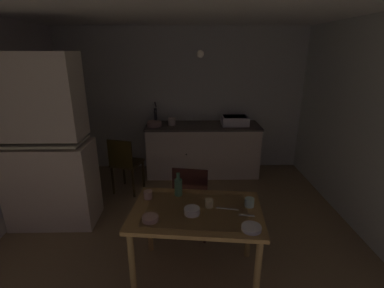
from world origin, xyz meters
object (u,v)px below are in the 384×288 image
Objects in this scene: hutch_cabinet at (46,150)px; mug_tall at (209,203)px; hand_pump at (155,115)px; chair_by_counter at (125,163)px; serving_bowl_wide at (150,218)px; dining_table at (196,219)px; glass_bottle at (178,187)px; chair_far_side at (192,199)px; mixing_bowl_counter at (154,124)px; sink_basin at (235,120)px.

hutch_cabinet reaches higher than mug_tall.
hand_pump is (1.14, 1.48, 0.08)m from hutch_cabinet.
mug_tall is (1.13, -1.65, 0.29)m from chair_by_counter.
chair_by_counter is at bearing 108.41° from serving_bowl_wide.
dining_table is at bearing -28.59° from hutch_cabinet.
serving_bowl_wide is 0.49m from glass_bottle.
chair_far_side is 6.59× the size of serving_bowl_wide.
glass_bottle is (0.45, -2.06, -0.10)m from mixing_bowl_counter.
hand_pump is 2.54m from dining_table.
glass_bottle is (-0.90, -2.11, -0.14)m from sink_basin.
mixing_bowl_counter is 2.12m from glass_bottle.
serving_bowl_wide is 0.55m from mug_tall.
chair_far_side is (0.58, -1.82, -0.56)m from hand_pump.
mug_tall is at bearing -75.16° from chair_far_side.
serving_bowl_wide is at bearing -85.23° from hand_pump.
chair_far_side is 0.65m from mug_tall.
hand_pump is 1.99m from chair_far_side.
hutch_cabinet is at bearing -134.88° from chair_by_counter.
mixing_bowl_counter is 2.43m from dining_table.
mug_tall is (0.12, 0.05, 0.13)m from dining_table.
chair_by_counter reaches higher than mug_tall.
chair_far_side is 12.11× the size of mug_tall.
mug_tall is at bearing 23.32° from dining_table.
chair_far_side is 0.89m from serving_bowl_wide.
mug_tall is (-0.61, -2.34, -0.19)m from sink_basin.
chair_far_side is (-0.76, -1.77, -0.47)m from sink_basin.
sink_basin reaches higher than mug_tall.
serving_bowl_wide is (-1.12, -2.54, -0.21)m from sink_basin.
hutch_cabinet is 1.16m from chair_by_counter.
sink_basin reaches higher than dining_table.
chair_by_counter is at bearing -121.09° from mixing_bowl_counter.
dining_table is 8.99× the size of serving_bowl_wide.
mixing_bowl_counter reaches higher than chair_by_counter.
hutch_cabinet is 2.29× the size of chair_far_side.
dining_table is 16.51× the size of mug_tall.
sink_basin is 2.30m from glass_bottle.
hand_pump is at bearing 107.58° from chair_far_side.
hutch_cabinet is 1.68× the size of dining_table.
hand_pump is 0.31× the size of dining_table.
glass_bottle is at bearing 142.12° from mug_tall.
mug_tall reaches higher than dining_table.
chair_by_counter is 1.69m from glass_bottle.
glass_bottle is at bearing 62.35° from serving_bowl_wide.
dining_table is 0.63m from chair_far_side.
mixing_bowl_counter is 3.20× the size of mug_tall.
glass_bottle is at bearing -78.47° from hand_pump.
hutch_cabinet reaches higher than mixing_bowl_counter.
glass_bottle is (-0.17, 0.27, 0.19)m from dining_table.
hutch_cabinet is at bearing 156.65° from glass_bottle.
mug_tall is at bearing -72.08° from mixing_bowl_counter.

